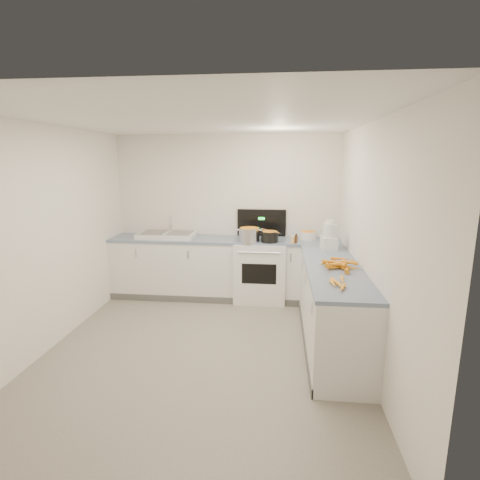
# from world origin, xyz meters

# --- Properties ---
(floor) EXTENTS (3.50, 4.00, 0.00)m
(floor) POSITION_xyz_m (0.00, 0.00, 0.00)
(floor) COLOR gray
(floor) RESTS_ON ground
(ceiling) EXTENTS (3.50, 4.00, 0.00)m
(ceiling) POSITION_xyz_m (0.00, 0.00, 2.50)
(ceiling) COLOR white
(ceiling) RESTS_ON ground
(wall_back) EXTENTS (3.50, 0.00, 2.50)m
(wall_back) POSITION_xyz_m (0.00, 2.00, 1.25)
(wall_back) COLOR white
(wall_back) RESTS_ON ground
(wall_front) EXTENTS (3.50, 0.00, 2.50)m
(wall_front) POSITION_xyz_m (0.00, -2.00, 1.25)
(wall_front) COLOR white
(wall_front) RESTS_ON ground
(wall_left) EXTENTS (0.00, 4.00, 2.50)m
(wall_left) POSITION_xyz_m (-1.75, 0.00, 1.25)
(wall_left) COLOR white
(wall_left) RESTS_ON ground
(wall_right) EXTENTS (0.00, 4.00, 2.50)m
(wall_right) POSITION_xyz_m (1.75, 0.00, 1.25)
(wall_right) COLOR white
(wall_right) RESTS_ON ground
(counter_back) EXTENTS (3.50, 0.62, 0.94)m
(counter_back) POSITION_xyz_m (0.00, 1.70, 0.47)
(counter_back) COLOR white
(counter_back) RESTS_ON ground
(counter_right) EXTENTS (0.62, 2.20, 0.94)m
(counter_right) POSITION_xyz_m (1.45, 0.30, 0.47)
(counter_right) COLOR white
(counter_right) RESTS_ON ground
(stove) EXTENTS (0.76, 0.65, 1.36)m
(stove) POSITION_xyz_m (0.55, 1.69, 0.47)
(stove) COLOR white
(stove) RESTS_ON ground
(sink) EXTENTS (0.86, 0.52, 0.31)m
(sink) POSITION_xyz_m (-0.90, 1.70, 0.98)
(sink) COLOR white
(sink) RESTS_ON counter_back
(steel_pot) EXTENTS (0.31, 0.31, 0.22)m
(steel_pot) POSITION_xyz_m (0.39, 1.52, 1.03)
(steel_pot) COLOR silver
(steel_pot) RESTS_ON stove
(black_pot) EXTENTS (0.26, 0.26, 0.18)m
(black_pot) POSITION_xyz_m (0.69, 1.52, 1.01)
(black_pot) COLOR black
(black_pot) RESTS_ON stove
(wooden_spoon) EXTENTS (0.28, 0.32, 0.02)m
(wooden_spoon) POSITION_xyz_m (0.69, 1.52, 1.11)
(wooden_spoon) COLOR #AD7A47
(wooden_spoon) RESTS_ON black_pot
(mixing_bowl) EXTENTS (0.30, 0.30, 0.12)m
(mixing_bowl) POSITION_xyz_m (1.26, 1.78, 1.00)
(mixing_bowl) COLOR white
(mixing_bowl) RESTS_ON counter_back
(extract_bottle) EXTENTS (0.04, 0.04, 0.11)m
(extract_bottle) POSITION_xyz_m (1.07, 1.50, 1.00)
(extract_bottle) COLOR #593319
(extract_bottle) RESTS_ON counter_back
(spice_jar) EXTENTS (0.06, 0.06, 0.10)m
(spice_jar) POSITION_xyz_m (1.02, 1.45, 0.99)
(spice_jar) COLOR #E5B266
(spice_jar) RESTS_ON counter_back
(food_processor) EXTENTS (0.22, 0.25, 0.39)m
(food_processor) POSITION_xyz_m (1.49, 1.15, 1.11)
(food_processor) COLOR white
(food_processor) RESTS_ON counter_right
(carrot_pile) EXTENTS (0.42, 0.49, 0.08)m
(carrot_pile) POSITION_xyz_m (1.50, 0.27, 0.98)
(carrot_pile) COLOR orange
(carrot_pile) RESTS_ON counter_right
(peeled_carrots) EXTENTS (0.16, 0.43, 0.04)m
(peeled_carrots) POSITION_xyz_m (1.40, -0.37, 0.96)
(peeled_carrots) COLOR #FFA126
(peeled_carrots) RESTS_ON counter_right
(peelings) EXTENTS (0.23, 0.27, 0.01)m
(peelings) POSITION_xyz_m (-1.11, 1.74, 1.02)
(peelings) COLOR tan
(peelings) RESTS_ON sink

